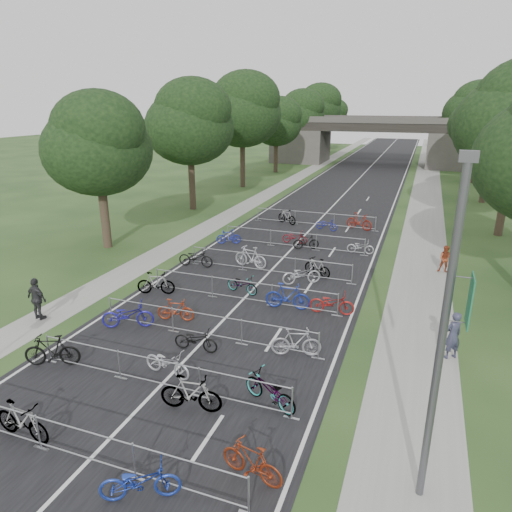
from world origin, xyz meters
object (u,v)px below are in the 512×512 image
at_px(overpass_bridge, 375,141).
at_px(bike_2, 140,481).
at_px(pedestrian_a, 453,336).
at_px(lamppost, 444,338).
at_px(pedestrian_b, 446,259).
at_px(pedestrian_c, 37,299).
at_px(bike_1, 22,421).

distance_m(overpass_bridge, bike_2, 65.57).
height_order(overpass_bridge, pedestrian_a, overpass_bridge).
bearing_deg(bike_2, lamppost, -95.74).
relative_size(pedestrian_b, pedestrian_c, 0.81).
distance_m(bike_1, pedestrian_b, 21.67).
bearing_deg(pedestrian_b, pedestrian_a, -87.87).
relative_size(overpass_bridge, lamppost, 3.78).
bearing_deg(pedestrian_c, pedestrian_b, -135.25).
relative_size(overpass_bridge, bike_1, 15.90).
bearing_deg(bike_2, pedestrian_a, -64.39).
xyz_separation_m(overpass_bridge, pedestrian_a, (9.20, -56.04, -2.60)).
bearing_deg(pedestrian_b, overpass_bridge, 103.33).
relative_size(bike_1, bike_2, 1.00).
xyz_separation_m(pedestrian_a, pedestrian_c, (-16.83, -2.76, 0.03)).
bearing_deg(pedestrian_c, lamppost, 173.77).
height_order(bike_2, pedestrian_b, pedestrian_b).
relative_size(lamppost, pedestrian_b, 5.29).
height_order(bike_2, pedestrian_c, pedestrian_c).
xyz_separation_m(overpass_bridge, pedestrian_c, (-7.63, -58.80, -2.58)).
xyz_separation_m(bike_1, pedestrian_b, (11.48, 18.38, 0.19)).
height_order(overpass_bridge, pedestrian_b, overpass_bridge).
distance_m(lamppost, bike_2, 7.76).
distance_m(lamppost, pedestrian_a, 7.77).
xyz_separation_m(overpass_bridge, bike_2, (2.01, -65.47, -3.02)).
bearing_deg(pedestrian_a, pedestrian_c, -26.64).
bearing_deg(overpass_bridge, pedestrian_b, -78.80).
bearing_deg(bike_1, pedestrian_a, -49.56).
height_order(overpass_bridge, pedestrian_c, overpass_bridge).
bearing_deg(pedestrian_c, bike_1, 140.07).
relative_size(overpass_bridge, pedestrian_a, 16.67).
xyz_separation_m(pedestrian_a, pedestrian_b, (0.00, 9.58, -0.15)).
xyz_separation_m(bike_1, bike_2, (4.29, -0.63, -0.08)).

